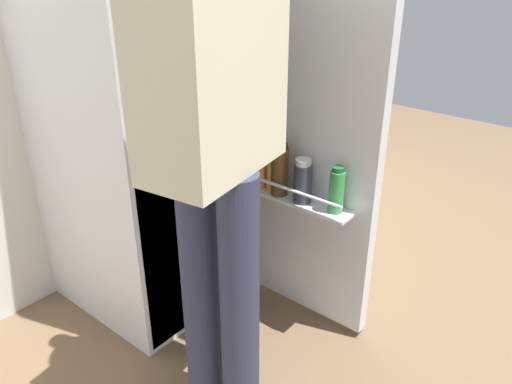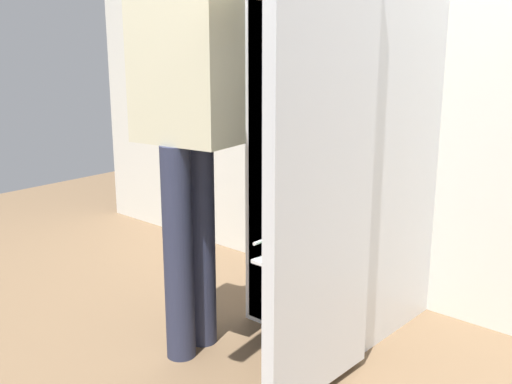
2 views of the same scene
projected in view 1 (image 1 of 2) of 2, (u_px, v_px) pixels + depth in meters
name	position (u px, v px, depth m)	size (l,w,h in m)	color
ground_plane	(249.00, 344.00, 2.04)	(6.78, 6.78, 0.00)	brown
kitchen_wall	(65.00, 5.00, 2.04)	(4.40, 0.10, 2.41)	silver
refrigerator	(147.00, 105.00, 1.96)	(0.65, 1.22, 1.75)	silver
person	(215.00, 100.00, 1.32)	(0.62, 0.70, 1.78)	#2D334C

